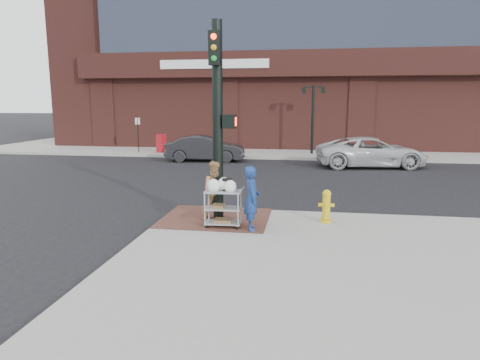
% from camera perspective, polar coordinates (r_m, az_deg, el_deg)
% --- Properties ---
extents(ground, '(220.00, 220.00, 0.00)m').
position_cam_1_polar(ground, '(10.49, -1.07, -7.30)').
color(ground, black).
rests_on(ground, ground).
extents(sidewalk_far, '(65.00, 36.00, 0.15)m').
position_cam_1_polar(sidewalk_far, '(43.31, 23.49, 5.37)').
color(sidewalk_far, gray).
rests_on(sidewalk_far, ground).
extents(brick_curb_ramp, '(2.80, 2.40, 0.01)m').
position_cam_1_polar(brick_curb_ramp, '(11.40, -3.26, -5.05)').
color(brick_curb_ramp, brown).
rests_on(brick_curb_ramp, sidewalk_near).
extents(lamp_post, '(1.32, 0.22, 4.00)m').
position_cam_1_polar(lamp_post, '(25.85, 9.69, 8.94)').
color(lamp_post, black).
rests_on(lamp_post, sidewalk_far).
extents(parking_sign, '(0.05, 0.05, 2.20)m').
position_cam_1_polar(parking_sign, '(26.95, -13.44, 5.94)').
color(parking_sign, black).
rests_on(parking_sign, sidewalk_far).
extents(traffic_signal_pole, '(0.61, 0.51, 5.00)m').
position_cam_1_polar(traffic_signal_pole, '(10.85, -2.91, 8.49)').
color(traffic_signal_pole, black).
rests_on(traffic_signal_pole, sidewalk_near).
extents(woman_blue, '(0.47, 0.63, 1.55)m').
position_cam_1_polar(woman_blue, '(10.17, 1.58, -2.45)').
color(woman_blue, navy).
rests_on(woman_blue, sidewalk_near).
extents(pedestrian_tan, '(0.84, 0.70, 1.57)m').
position_cam_1_polar(pedestrian_tan, '(11.05, -3.11, -1.40)').
color(pedestrian_tan, '#A7814F').
rests_on(pedestrian_tan, sidewalk_near).
extents(sedan_dark, '(4.38, 1.88, 1.41)m').
position_cam_1_polar(sedan_dark, '(23.43, -4.66, 4.23)').
color(sedan_dark, black).
rests_on(sedan_dark, ground).
extents(minivan_white, '(5.64, 3.20, 1.49)m').
position_cam_1_polar(minivan_white, '(22.19, 17.11, 3.57)').
color(minivan_white, silver).
rests_on(minivan_white, ground).
extents(utility_cart, '(0.91, 0.54, 1.22)m').
position_cam_1_polar(utility_cart, '(10.48, -2.28, -3.33)').
color(utility_cart, gray).
rests_on(utility_cart, sidewalk_near).
extents(fire_hydrant, '(0.40, 0.28, 0.85)m').
position_cam_1_polar(fire_hydrant, '(11.11, 11.44, -3.37)').
color(fire_hydrant, gold).
rests_on(fire_hydrant, sidewalk_near).
extents(newsbox_red, '(0.59, 0.56, 1.11)m').
position_cam_1_polar(newsbox_red, '(26.66, -10.47, 4.83)').
color(newsbox_red, maroon).
rests_on(newsbox_red, sidewalk_far).
extents(newsbox_yellow, '(0.42, 0.38, 0.97)m').
position_cam_1_polar(newsbox_yellow, '(25.56, -6.06, 4.55)').
color(newsbox_yellow, yellow).
rests_on(newsbox_yellow, sidewalk_far).
extents(newsbox_blue, '(0.43, 0.39, 0.97)m').
position_cam_1_polar(newsbox_blue, '(25.93, -3.96, 4.68)').
color(newsbox_blue, '#1A32AB').
rests_on(newsbox_blue, sidewalk_far).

